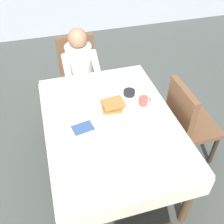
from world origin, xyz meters
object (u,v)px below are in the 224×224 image
Objects in this scene: dining_table_main at (110,127)px; bowl_butter at (129,93)px; syrup_pitcher at (80,105)px; fork_left_of_plate at (92,115)px; diner_person at (80,67)px; plate_breakfast at (112,109)px; chair_diner at (79,70)px; chair_right_side at (187,120)px; breakfast_stack at (113,105)px; knife_right_of_plate at (133,107)px; cup_coffee at (144,101)px; spoon_near_edge at (124,137)px.

dining_table_main is 0.41m from bowl_butter.
syrup_pitcher is 0.15m from fork_left_of_plate.
diner_person is 14.00× the size of syrup_pitcher.
dining_table_main is at bearing -112.54° from plate_breakfast.
chair_diner is 5.17× the size of fork_left_of_plate.
chair_right_side is at bearing -8.97° from plate_breakfast.
fork_left_of_plate is (-0.19, -0.01, -0.06)m from breakfast_stack.
dining_table_main is 0.78m from chair_right_side.
chair_diner is at bearing 14.69° from knife_right_of_plate.
diner_person is at bearing 115.01° from cup_coffee.
breakfast_stack is 0.34m from spoon_near_edge.
plate_breakfast is at bearing -141.85° from bowl_butter.
bowl_butter is at bearing 113.67° from cup_coffee.
dining_table_main is 7.31× the size of breakfast_stack.
spoon_near_edge reaches higher than dining_table_main.
cup_coffee is at bearing 17.73° from dining_table_main.
breakfast_stack is 1.90× the size of bowl_butter.
fork_left_of_plate is (0.08, -0.13, -0.04)m from syrup_pitcher.
chair_diner is 1.45m from chair_right_side.
knife_right_of_plate is (0.19, -0.01, -0.06)m from breakfast_stack.
breakfast_stack is 1.16× the size of fork_left_of_plate.
chair_right_side reaches higher than dining_table_main.
plate_breakfast is 1.40× the size of knife_right_of_plate.
plate_breakfast is (-0.72, 0.11, 0.22)m from chair_right_side.
chair_right_side is at bearing 30.26° from spoon_near_edge.
breakfast_stack is 2.61× the size of syrup_pitcher.
plate_breakfast reaches higher than dining_table_main.
spoon_near_edge is at bearing -144.21° from fork_left_of_plate.
syrup_pitcher is (-0.49, -0.06, 0.02)m from bowl_butter.
plate_breakfast is 0.19m from fork_left_of_plate.
knife_right_of_plate reaches higher than dining_table_main.
diner_person is (-0.08, 1.01, 0.02)m from dining_table_main.
plate_breakfast is 1.56× the size of fork_left_of_plate.
dining_table_main is at bearing 93.83° from chair_diner.
plate_breakfast is at bearing -79.16° from fork_left_of_plate.
spoon_near_edge is (0.27, -0.45, -0.04)m from syrup_pitcher.
cup_coffee is 0.11m from knife_right_of_plate.
diner_person reaches higher than cup_coffee.
chair_diner is 3.32× the size of plate_breakfast.
spoon_near_edge is at bearing -112.49° from bowl_butter.
syrup_pitcher is at bearing -172.42° from bowl_butter.
cup_coffee is at bearing 61.91° from spoon_near_edge.
spoon_near_edge is (0.05, -0.23, 0.09)m from dining_table_main.
fork_left_of_plate and knife_right_of_plate have the same top height.
cup_coffee is at bearing 0.52° from breakfast_stack.
chair_right_side is 0.78m from breakfast_stack.
chair_diner reaches higher than dining_table_main.
dining_table_main is 5.44× the size of plate_breakfast.
cup_coffee is (0.34, 0.11, 0.13)m from dining_table_main.
bowl_butter is at bearing -10.19° from knife_right_of_plate.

